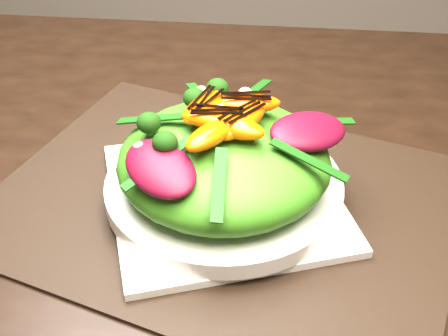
# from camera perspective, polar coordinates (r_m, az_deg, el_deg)

# --- Properties ---
(dining_table) EXTENTS (1.60, 0.90, 0.75)m
(dining_table) POSITION_cam_1_polar(r_m,az_deg,el_deg) (0.69, -10.00, -2.68)
(dining_table) COLOR black
(dining_table) RESTS_ON floor
(placemat) EXTENTS (0.57, 0.49, 0.00)m
(placemat) POSITION_cam_1_polar(r_m,az_deg,el_deg) (0.64, 0.00, -3.17)
(placemat) COLOR black
(placemat) RESTS_ON dining_table
(plate_base) EXTENTS (0.30, 0.30, 0.01)m
(plate_base) POSITION_cam_1_polar(r_m,az_deg,el_deg) (0.64, -0.00, -2.72)
(plate_base) COLOR white
(plate_base) RESTS_ON placemat
(salad_bowl) EXTENTS (0.32, 0.32, 0.02)m
(salad_bowl) POSITION_cam_1_polar(r_m,az_deg,el_deg) (0.63, 0.00, -1.76)
(salad_bowl) COLOR silver
(salad_bowl) RESTS_ON plate_base
(lettuce_mound) EXTENTS (0.26, 0.26, 0.07)m
(lettuce_mound) POSITION_cam_1_polar(r_m,az_deg,el_deg) (0.61, -0.00, 0.77)
(lettuce_mound) COLOR #3A7B16
(lettuce_mound) RESTS_ON salad_bowl
(radicchio_leaf) EXTENTS (0.10, 0.09, 0.02)m
(radicchio_leaf) POSITION_cam_1_polar(r_m,az_deg,el_deg) (0.60, 8.03, 3.49)
(radicchio_leaf) COLOR #4A0717
(radicchio_leaf) RESTS_ON lettuce_mound
(orange_segment) EXTENTS (0.08, 0.05, 0.02)m
(orange_segment) POSITION_cam_1_polar(r_m,az_deg,el_deg) (0.60, -1.88, 5.40)
(orange_segment) COLOR #F85004
(orange_segment) RESTS_ON lettuce_mound
(broccoli_floret) EXTENTS (0.04, 0.04, 0.03)m
(broccoli_floret) POSITION_cam_1_polar(r_m,az_deg,el_deg) (0.63, -5.56, 6.56)
(broccoli_floret) COLOR #11370A
(broccoli_floret) RESTS_ON lettuce_mound
(macadamia_nut) EXTENTS (0.02, 0.02, 0.02)m
(macadamia_nut) POSITION_cam_1_polar(r_m,az_deg,el_deg) (0.55, 1.58, 1.87)
(macadamia_nut) COLOR #C1B088
(macadamia_nut) RESTS_ON lettuce_mound
(balsamic_drizzle) EXTENTS (0.04, 0.01, 0.00)m
(balsamic_drizzle) POSITION_cam_1_polar(r_m,az_deg,el_deg) (0.60, -1.90, 6.21)
(balsamic_drizzle) COLOR black
(balsamic_drizzle) RESTS_ON orange_segment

